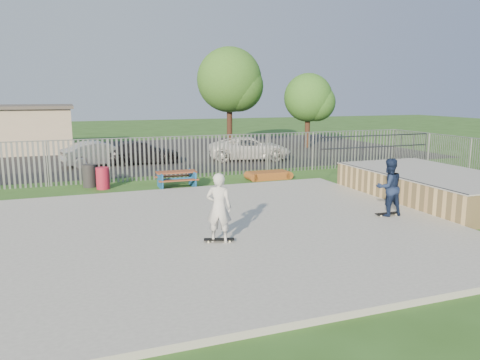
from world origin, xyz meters
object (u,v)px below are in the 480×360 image
object	(u,v)px
trash_bin_red	(103,178)
trash_bin_grey	(90,176)
car_dark	(142,153)
skater_navy	(389,187)
skater_white	(219,208)
tree_mid	(229,80)
car_white	(250,148)
tree_right	(308,98)
funbox	(268,175)
picnic_table	(176,179)
car_silver	(100,154)

from	to	relation	value
trash_bin_red	trash_bin_grey	bearing A→B (deg)	128.26
car_dark	trash_bin_red	bearing A→B (deg)	159.06
trash_bin_grey	skater_navy	size ratio (longest dim) A/B	0.54
skater_white	tree_mid	bearing A→B (deg)	-82.89
car_white	skater_white	world-z (taller)	skater_white
tree_right	funbox	bearing A→B (deg)	-125.94
funbox	skater_navy	world-z (taller)	skater_navy
trash_bin_red	picnic_table	bearing A→B (deg)	-14.90
picnic_table	car_silver	distance (m)	7.87
car_dark	tree_mid	distance (m)	10.82
skater_navy	tree_right	bearing A→B (deg)	-109.63
picnic_table	skater_white	distance (m)	8.28
car_silver	car_white	xyz separation A→B (m)	(8.71, -0.61, 0.00)
car_dark	car_white	xyz separation A→B (m)	(6.36, -0.64, 0.06)
skater_navy	skater_white	bearing A→B (deg)	8.39
trash_bin_red	skater_navy	world-z (taller)	skater_navy
trash_bin_red	car_white	size ratio (longest dim) A/B	0.19
car_dark	skater_navy	world-z (taller)	skater_navy
car_white	tree_right	distance (m)	8.53
funbox	skater_navy	bearing A→B (deg)	-85.66
trash_bin_red	car_dark	bearing A→B (deg)	67.94
picnic_table	skater_white	xyz separation A→B (m)	(-0.71, -8.22, 0.71)
car_white	skater_navy	world-z (taller)	skater_navy
funbox	skater_white	size ratio (longest dim) A/B	0.99
trash_bin_red	tree_mid	size ratio (longest dim) A/B	0.13
trash_bin_grey	car_dark	xyz separation A→B (m)	(3.19, 6.00, 0.16)
car_dark	tree_right	xyz separation A→B (m)	(12.82, 4.06, 3.03)
car_silver	skater_white	world-z (taller)	skater_white
funbox	car_silver	world-z (taller)	car_silver
trash_bin_red	funbox	bearing A→B (deg)	-2.42
car_white	car_silver	bearing A→B (deg)	99.23
trash_bin_red	car_silver	xyz separation A→B (m)	(0.34, 6.61, 0.25)
tree_right	skater_navy	xyz separation A→B (m)	(-7.36, -19.00, -2.61)
tree_right	picnic_table	bearing A→B (deg)	-137.46
trash_bin_grey	car_silver	size ratio (longest dim) A/B	0.24
picnic_table	tree_mid	bearing A→B (deg)	63.98
car_white	skater_navy	xyz separation A→B (m)	(-0.89, -14.30, 0.36)
picnic_table	car_silver	bearing A→B (deg)	111.12
picnic_table	car_white	size ratio (longest dim) A/B	0.35
picnic_table	tree_right	bearing A→B (deg)	44.00
car_silver	tree_right	bearing A→B (deg)	-88.01
trash_bin_red	skater_white	world-z (taller)	skater_white
trash_bin_grey	tree_right	xyz separation A→B (m)	(16.01, 10.06, 3.18)
funbox	car_dark	bearing A→B (deg)	124.61
picnic_table	tree_right	xyz separation A→B (m)	(12.53, 11.49, 3.31)
trash_bin_grey	tree_right	distance (m)	19.18
tree_mid	skater_navy	world-z (taller)	tree_mid
trash_bin_grey	tree_right	bearing A→B (deg)	32.14
car_white	skater_navy	size ratio (longest dim) A/B	2.69
picnic_table	tree_right	distance (m)	17.32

